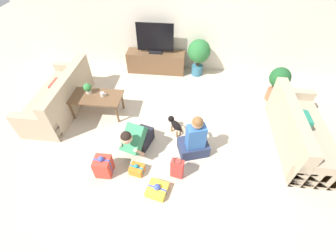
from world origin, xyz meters
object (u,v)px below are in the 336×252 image
object	(u,v)px
person_kneeling	(137,139)
gift_box_c	(103,166)
sofa_right	(299,133)
potted_plant_back_right	(199,53)
sofa_left	(60,98)
gift_box_b	(137,169)
dog	(175,124)
tv	(155,40)
mug	(103,94)
tabletop_plant	(88,88)
coffee_table	(96,98)
gift_bag_a	(177,168)
gift_box_a	(157,189)
potted_plant_corner_right	(278,82)
person_sitting	(194,140)
tv_console	(156,62)

from	to	relation	value
person_kneeling	gift_box_c	world-z (taller)	person_kneeling
sofa_right	potted_plant_back_right	size ratio (longest dim) A/B	2.09
sofa_left	gift_box_b	xyz separation A→B (m)	(1.99, -1.48, -0.21)
dog	tv	bearing A→B (deg)	-112.57
mug	person_kneeling	bearing A→B (deg)	-47.01
potted_plant_back_right	tabletop_plant	bearing A→B (deg)	-143.06
tabletop_plant	coffee_table	bearing A→B (deg)	-30.97
gift_box_b	gift_bag_a	size ratio (longest dim) A/B	0.62
coffee_table	person_kneeling	xyz separation A→B (m)	(1.05, -0.94, -0.08)
dog	gift_box_b	xyz separation A→B (m)	(-0.56, -1.02, -0.14)
coffee_table	tv	distance (m)	2.14
sofa_left	dog	xyz separation A→B (m)	(2.55, -0.46, -0.07)
sofa_left	gift_box_c	distance (m)	2.11
tv	gift_box_a	size ratio (longest dim) A/B	2.46
gift_box_b	gift_bag_a	world-z (taller)	gift_bag_a
potted_plant_back_right	person_kneeling	world-z (taller)	potted_plant_back_right
sofa_left	gift_box_c	world-z (taller)	sofa_left
sofa_left	gift_box_b	size ratio (longest dim) A/B	7.44
sofa_left	tv	world-z (taller)	tv
sofa_left	gift_bag_a	size ratio (longest dim) A/B	4.58
sofa_left	gift_bag_a	world-z (taller)	sofa_left
sofa_right	gift_box_a	xyz separation A→B (m)	(-2.49, -1.31, -0.22)
potted_plant_corner_right	dog	xyz separation A→B (m)	(-2.18, -1.30, -0.27)
potted_plant_back_right	person_kneeling	xyz separation A→B (m)	(-1.04, -2.73, -0.26)
sofa_right	person_kneeling	world-z (taller)	sofa_right
sofa_left	gift_box_b	bearing A→B (deg)	53.29
tabletop_plant	dog	bearing A→B (deg)	-14.35
potted_plant_corner_right	potted_plant_back_right	size ratio (longest dim) A/B	0.86
coffee_table	tabletop_plant	xyz separation A→B (m)	(-0.16, 0.10, 0.18)
potted_plant_corner_right	person_kneeling	distance (m)	3.37
potted_plant_corner_right	dog	bearing A→B (deg)	-149.17
person_sitting	dog	world-z (taller)	person_sitting
person_sitting	dog	size ratio (longest dim) A/B	2.52
tv	person_kneeling	distance (m)	2.83
gift_bag_a	coffee_table	bearing A→B (deg)	142.68
gift_box_a	gift_box_b	size ratio (longest dim) A/B	1.40
potted_plant_back_right	tabletop_plant	xyz separation A→B (m)	(-2.25, -1.69, -0.01)
gift_bag_a	gift_box_c	bearing A→B (deg)	-176.55
potted_plant_corner_right	gift_box_c	bearing A→B (deg)	-144.05
sofa_left	person_sitting	world-z (taller)	person_sitting
sofa_left	gift_box_c	bearing A→B (deg)	42.93
tv_console	person_kneeling	xyz separation A→B (m)	(0.06, -2.78, 0.07)
potted_plant_back_right	dog	size ratio (longest dim) A/B	2.58
potted_plant_corner_right	potted_plant_back_right	distance (m)	1.98
sofa_right	dog	world-z (taller)	sofa_right
person_kneeling	mug	size ratio (longest dim) A/B	6.85
tv_console	mug	bearing A→B (deg)	-114.44
potted_plant_corner_right	gift_box_a	size ratio (longest dim) A/B	2.19
sofa_right	mug	bearing A→B (deg)	83.58
tv	potted_plant_corner_right	size ratio (longest dim) A/B	1.12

